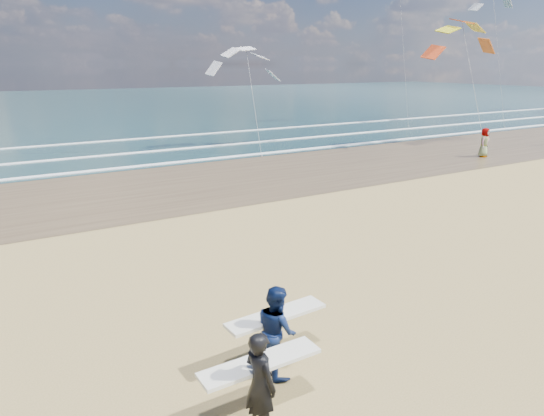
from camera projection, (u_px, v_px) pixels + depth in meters
wet_sand_strip at (390, 155)px, 32.94m from camera, size 220.00×12.00×0.01m
ocean at (153, 103)px, 77.70m from camera, size 220.00×100.00×0.02m
foam_breakers at (307, 136)px, 41.30m from camera, size 220.00×11.70×0.05m
surfer_near at (260, 381)px, 7.99m from camera, size 2.21×1.00×1.88m
surfer_far at (277, 329)px, 9.58m from camera, size 2.23×1.16×1.87m
beachgoer_0 at (484, 143)px, 32.22m from camera, size 1.09×0.90×1.92m
kite_0 at (470, 65)px, 33.86m from camera, size 6.66×4.83×10.18m
kite_1 at (251, 86)px, 33.75m from camera, size 5.69×4.73×8.14m
kite_2 at (497, 45)px, 47.89m from camera, size 5.71×4.73×14.38m
kite_5 at (403, 40)px, 47.83m from camera, size 4.51×4.60×16.13m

